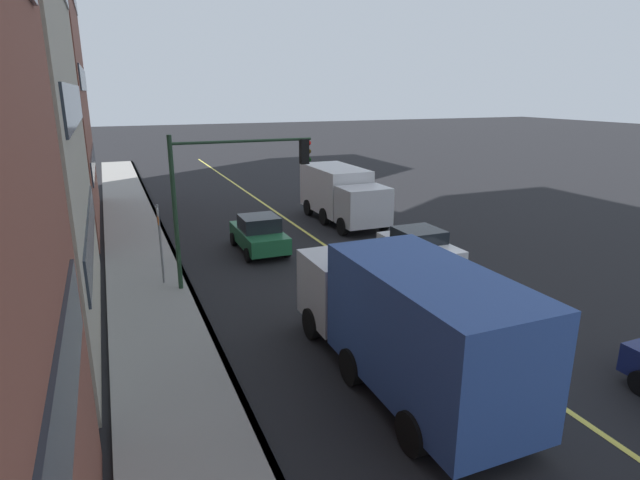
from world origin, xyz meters
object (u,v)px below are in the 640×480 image
object	(u,v)px
car_white	(419,246)
truck_blue	(406,319)
truck_white	(341,193)
traffic_light_mast	(231,181)
street_sign_post	(160,239)
car_green	(259,234)

from	to	relation	value
car_white	truck_blue	distance (m)	9.36
car_white	truck_white	bearing A→B (deg)	-0.49
truck_white	traffic_light_mast	distance (m)	10.77
car_white	traffic_light_mast	world-z (taller)	traffic_light_mast
car_white	truck_blue	xyz separation A→B (m)	(-7.61, 5.36, 0.94)
traffic_light_mast	car_white	bearing A→B (deg)	-94.17
traffic_light_mast	street_sign_post	xyz separation A→B (m)	(0.80, 2.50, -2.06)
truck_white	car_white	bearing A→B (deg)	179.51
car_green	car_white	xyz separation A→B (m)	(-4.19, -5.61, -0.05)
car_green	street_sign_post	distance (m)	5.35
car_green	traffic_light_mast	distance (m)	5.13
car_white	truck_blue	bearing A→B (deg)	144.87
car_green	truck_blue	distance (m)	11.84
car_green	car_white	size ratio (longest dim) A/B	1.01
truck_blue	traffic_light_mast	xyz separation A→B (m)	(8.16, 2.19, 2.15)
car_green	truck_blue	bearing A→B (deg)	-178.75
truck_blue	car_white	bearing A→B (deg)	-35.13
car_white	truck_blue	size ratio (longest dim) A/B	0.50
car_white	street_sign_post	bearing A→B (deg)	82.32
car_white	truck_white	distance (m)	7.85
truck_white	car_green	bearing A→B (deg)	122.53
car_green	car_white	distance (m)	7.00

